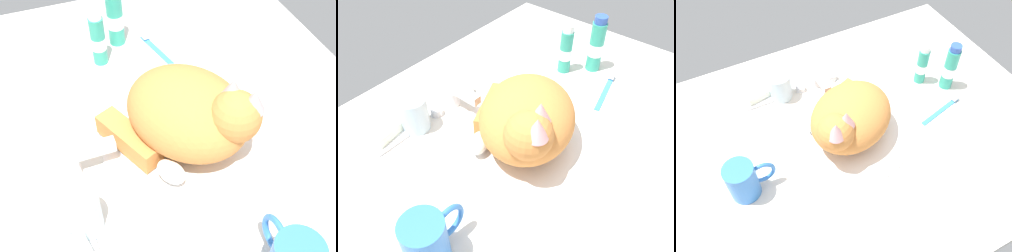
{
  "view_description": "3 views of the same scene",
  "coord_description": "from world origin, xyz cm",
  "views": [
    {
      "loc": [
        -47.02,
        21.33,
        60.67
      ],
      "look_at": [
        -0.18,
        3.6,
        5.6
      ],
      "focal_mm": 45.43,
      "sensor_mm": 36.0,
      "label": 1
    },
    {
      "loc": [
        -43.31,
        -30.25,
        54.7
      ],
      "look_at": [
        -2.15,
        3.59,
        4.8
      ],
      "focal_mm": 38.67,
      "sensor_mm": 36.0,
      "label": 2
    },
    {
      "loc": [
        -27.93,
        -49.69,
        74.6
      ],
      "look_at": [
        -2.59,
        -1.11,
        6.49
      ],
      "focal_mm": 37.71,
      "sensor_mm": 36.0,
      "label": 3
    }
  ],
  "objects": [
    {
      "name": "ground_plane",
      "position": [
        0.0,
        0.0,
        -1.5
      ],
      "size": [
        110.0,
        82.5,
        3.0
      ],
      "primitive_type": "cube",
      "color": "silver"
    },
    {
      "name": "sink_basin",
      "position": [
        0.0,
        0.0,
        0.5
      ],
      "size": [
        31.52,
        31.52,
        1.0
      ],
      "primitive_type": "cylinder",
      "color": "white",
      "rests_on": "ground_plane"
    },
    {
      "name": "faucet",
      "position": [
        0.0,
        20.31,
        2.53
      ],
      "size": [
        13.28,
        10.08,
        5.83
      ],
      "color": "silver",
      "rests_on": "ground_plane"
    },
    {
      "name": "cat",
      "position": [
        -0.94,
        -0.32,
        7.99
      ],
      "size": [
        29.12,
        28.78,
        16.09
      ],
      "color": "#D17F3D",
      "rests_on": "sink_basin"
    },
    {
      "name": "rinse_cup",
      "position": [
        -11.0,
        21.85,
        3.92
      ],
      "size": [
        6.31,
        6.31,
        7.84
      ],
      "color": "silver",
      "rests_on": "ground_plane"
    },
    {
      "name": "toothpaste_bottle",
      "position": [
        28.18,
        8.86,
        6.06
      ],
      "size": [
        3.27,
        3.27,
        13.03
      ],
      "color": "teal",
      "rests_on": "ground_plane"
    },
    {
      "name": "mouthwash_bottle",
      "position": [
        33.83,
        3.45,
        6.95
      ],
      "size": [
        3.78,
        3.78,
        14.86
      ],
      "color": "teal",
      "rests_on": "ground_plane"
    },
    {
      "name": "toothbrush",
      "position": [
        27.25,
        -4.12,
        0.52
      ],
      "size": [
        14.68,
        4.7,
        1.6
      ],
      "color": "#388CD8",
      "rests_on": "ground_plane"
    }
  ]
}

